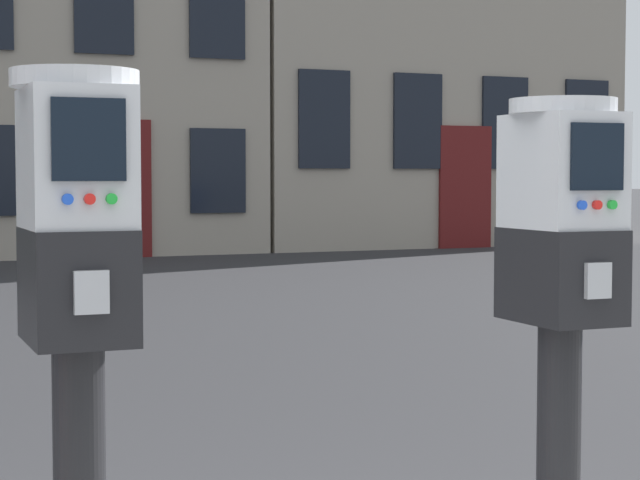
# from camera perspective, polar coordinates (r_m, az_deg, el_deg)

# --- Properties ---
(parking_meter_near_kerb) EXTENTS (0.22, 0.25, 1.30)m
(parking_meter_near_kerb) POSITION_cam_1_polar(r_m,az_deg,el_deg) (1.98, -12.07, -3.36)
(parking_meter_near_kerb) COLOR black
(parking_meter_near_kerb) RESTS_ON sidewalk_slab
(parking_meter_twin_adjacent) EXTENTS (0.22, 0.25, 1.28)m
(parking_meter_twin_adjacent) POSITION_cam_1_polar(r_m,az_deg,el_deg) (2.37, 11.99, -2.66)
(parking_meter_twin_adjacent) COLOR black
(parking_meter_twin_adjacent) RESTS_ON sidewalk_slab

